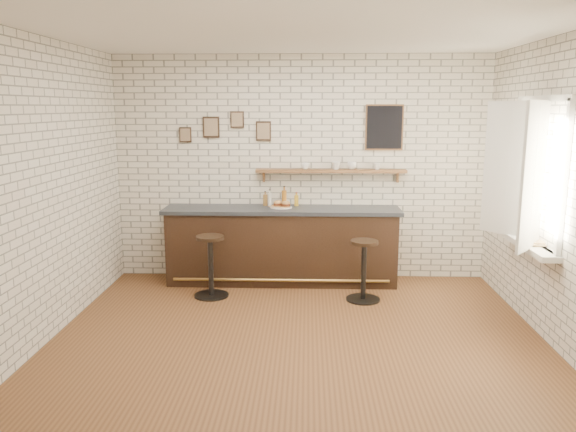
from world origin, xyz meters
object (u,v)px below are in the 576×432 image
at_px(bar_counter, 282,245).
at_px(bar_stool_left, 211,264).
at_px(shelf_cup_d, 377,166).
at_px(book_lower, 530,243).
at_px(ciabatta_sandwich, 282,204).
at_px(bitters_bottle_brown, 265,200).
at_px(book_upper, 529,241).
at_px(bar_stool_right, 364,268).
at_px(shelf_cup_c, 352,166).
at_px(shelf_cup_b, 336,165).
at_px(sandwich_plate, 281,207).
at_px(bitters_bottle_amber, 284,198).
at_px(bitters_bottle_white, 270,199).
at_px(condiment_bottle_yellow, 296,200).
at_px(shelf_cup_a, 305,166).

bearing_deg(bar_counter, bar_stool_left, -144.06).
bearing_deg(shelf_cup_d, book_lower, -81.86).
relative_size(ciabatta_sandwich, book_lower, 1.16).
xyz_separation_m(bitters_bottle_brown, book_upper, (2.86, -1.72, -0.13)).
distance_m(bar_stool_right, shelf_cup_c, 1.46).
height_order(bar_counter, shelf_cup_b, shelf_cup_b).
height_order(sandwich_plate, shelf_cup_b, shelf_cup_b).
xyz_separation_m(bar_stool_left, book_upper, (3.48, -0.93, 0.55)).
relative_size(bitters_bottle_brown, bitters_bottle_amber, 0.73).
bearing_deg(shelf_cup_b, bar_counter, 124.73).
relative_size(bitters_bottle_white, shelf_cup_d, 2.46).
xyz_separation_m(shelf_cup_c, shelf_cup_d, (0.33, 0.00, -0.01)).
bearing_deg(ciabatta_sandwich, book_upper, -30.86).
xyz_separation_m(ciabatta_sandwich, bar_stool_left, (-0.85, -0.64, -0.65)).
distance_m(bar_stool_left, shelf_cup_c, 2.26).
xyz_separation_m(bar_counter, shelf_cup_b, (0.71, 0.20, 1.05)).
bearing_deg(bar_stool_right, bitters_bottle_brown, 145.08).
bearing_deg(book_upper, sandwich_plate, 154.29).
bearing_deg(ciabatta_sandwich, bar_counter, -90.60).
bearing_deg(bitters_bottle_amber, ciabatta_sandwich, -99.00).
distance_m(sandwich_plate, book_lower, 3.08).
bearing_deg(bitters_bottle_white, shelf_cup_d, 1.00).
xyz_separation_m(bar_counter, bar_stool_left, (-0.85, -0.62, -0.09)).
bearing_deg(shelf_cup_b, shelf_cup_c, -70.98).
relative_size(condiment_bottle_yellow, book_lower, 0.81).
bearing_deg(bitters_bottle_brown, shelf_cup_b, 1.51).
bearing_deg(shelf_cup_c, shelf_cup_a, 80.94).
bearing_deg(shelf_cup_a, shelf_cup_c, -19.84).
bearing_deg(condiment_bottle_yellow, shelf_cup_b, 2.71).
bearing_deg(sandwich_plate, shelf_cup_b, 13.93).
xyz_separation_m(bitters_bottle_amber, book_lower, (2.60, -1.75, -0.18)).
bearing_deg(book_lower, shelf_cup_a, 148.54).
xyz_separation_m(bitters_bottle_amber, condiment_bottle_yellow, (0.16, -0.00, -0.03)).
xyz_separation_m(sandwich_plate, shelf_cup_d, (1.27, 0.18, 0.53)).
bearing_deg(book_upper, condiment_bottle_yellow, 149.77).
xyz_separation_m(bitters_bottle_brown, shelf_cup_c, (1.15, 0.02, 0.46)).
xyz_separation_m(sandwich_plate, book_lower, (2.64, -1.60, -0.08)).
bearing_deg(sandwich_plate, condiment_bottle_yellow, 37.89).
relative_size(bar_stool_right, shelf_cup_c, 5.71).
bearing_deg(shelf_cup_b, sandwich_plate, 122.95).
xyz_separation_m(bar_counter, book_upper, (2.62, -1.55, 0.45)).
height_order(sandwich_plate, book_lower, sandwich_plate).
xyz_separation_m(condiment_bottle_yellow, shelf_cup_d, (1.07, 0.02, 0.46)).
distance_m(shelf_cup_c, book_upper, 2.51).
distance_m(ciabatta_sandwich, shelf_cup_c, 1.06).
bearing_deg(bitters_bottle_white, bar_stool_left, -130.66).
height_order(bitters_bottle_amber, bar_stool_left, bitters_bottle_amber).
height_order(ciabatta_sandwich, book_upper, ciabatta_sandwich).
bearing_deg(bar_counter, sandwich_plate, 116.36).
distance_m(bar_stool_left, shelf_cup_d, 2.53).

